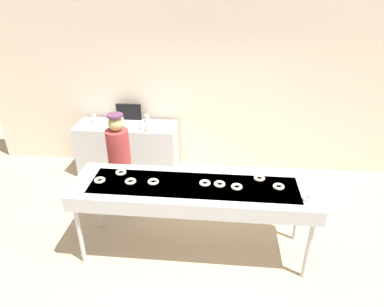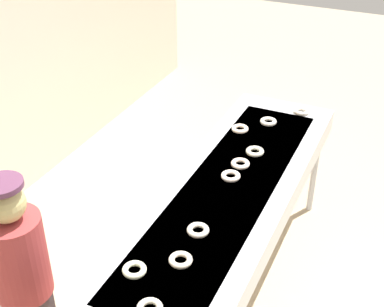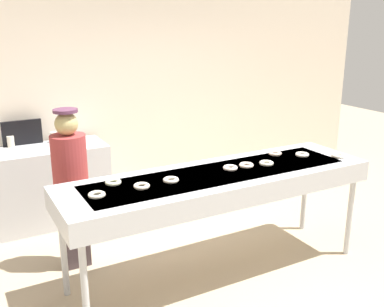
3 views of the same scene
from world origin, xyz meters
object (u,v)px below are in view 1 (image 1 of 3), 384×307
sugar_donut_3 (307,198)px  sugar_donut_8 (220,184)px  sugar_donut_4 (131,181)px  sugar_donut_5 (205,183)px  fryer_conveyor (193,192)px  sugar_donut_9 (237,187)px  sugar_donut_2 (121,172)px  worker_baker (120,159)px  paper_cup_0 (94,118)px  sugar_donut_1 (279,187)px  paper_cup_4 (142,126)px  paper_cup_1 (147,118)px  paper_cup_3 (147,128)px  menu_display (129,112)px  paper_cup_2 (121,117)px  prep_counter (128,149)px  sugar_donut_6 (100,180)px  sugar_donut_7 (153,182)px  sugar_donut_0 (259,178)px

sugar_donut_3 → sugar_donut_8: (-1.00, 0.19, 0.00)m
sugar_donut_4 → sugar_donut_5: bearing=2.9°
fryer_conveyor → sugar_donut_9: bearing=-1.9°
fryer_conveyor → sugar_donut_2: (-0.95, 0.18, 0.11)m
worker_baker → paper_cup_0: (-0.81, 1.24, 0.11)m
sugar_donut_8 → sugar_donut_2: bearing=172.8°
sugar_donut_1 → sugar_donut_2: size_ratio=1.00×
sugar_donut_5 → paper_cup_4: paper_cup_4 is taller
paper_cup_1 → sugar_donut_3: bearing=-44.5°
paper_cup_1 → paper_cup_3: same height
sugar_donut_3 → fryer_conveyor: bearing=172.8°
sugar_donut_8 → worker_baker: 1.68m
paper_cup_0 → menu_display: (0.60, 0.16, 0.08)m
paper_cup_2 → prep_counter: bearing=-57.4°
sugar_donut_6 → paper_cup_2: size_ratio=1.07×
sugar_donut_8 → sugar_donut_7: bearing=-178.3°
sugar_donut_3 → sugar_donut_4: 2.09m
sugar_donut_9 → sugar_donut_2: bearing=172.3°
sugar_donut_1 → paper_cup_1: (-2.05, 2.10, -0.04)m
sugar_donut_4 → worker_baker: size_ratio=0.09×
sugar_donut_9 → prep_counter: bearing=133.9°
sugar_donut_2 → paper_cup_2: 2.06m
fryer_conveyor → paper_cup_1: size_ratio=23.19×
sugar_donut_3 → paper_cup_3: size_ratio=1.07×
sugar_donut_7 → prep_counter: bearing=114.2°
sugar_donut_9 → sugar_donut_6: bearing=-179.7°
menu_display → sugar_donut_0: bearing=-42.7°
sugar_donut_4 → sugar_donut_7: 0.28m
sugar_donut_4 → paper_cup_2: bearing=108.7°
prep_counter → paper_cup_3: bearing=-28.5°
sugar_donut_4 → sugar_donut_9: bearing=-0.1°
sugar_donut_7 → paper_cup_3: size_ratio=1.07×
fryer_conveyor → menu_display: (-1.37, 2.21, 0.16)m
sugar_donut_4 → paper_cup_2: size_ratio=1.07×
sugar_donut_5 → sugar_donut_0: bearing=14.8°
sugar_donut_4 → menu_display: size_ratio=0.30×
worker_baker → menu_display: bearing=-68.7°
sugar_donut_0 → sugar_donut_2: 1.75m
sugar_donut_3 → sugar_donut_7: bearing=174.8°
sugar_donut_3 → paper_cup_2: (-2.83, 2.34, -0.04)m
sugar_donut_8 → paper_cup_1: (-1.34, 2.11, -0.04)m
paper_cup_3 → paper_cup_0: bearing=161.9°
paper_cup_3 → menu_display: (-0.44, 0.50, 0.08)m
paper_cup_4 → menu_display: menu_display is taller
sugar_donut_4 → paper_cup_0: 2.39m
sugar_donut_2 → sugar_donut_9: size_ratio=1.00×
fryer_conveyor → paper_cup_4: bearing=120.1°
sugar_donut_0 → sugar_donut_8: 0.52m
sugar_donut_6 → sugar_donut_1: bearing=1.6°
sugar_donut_7 → sugar_donut_8: size_ratio=1.00×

